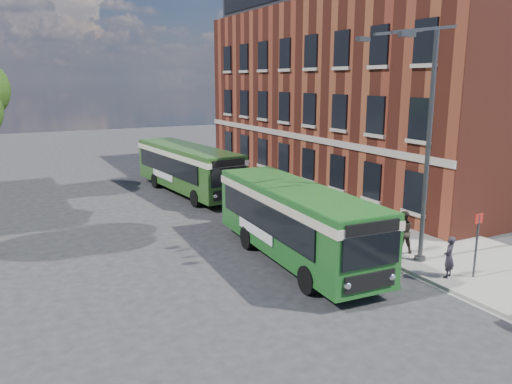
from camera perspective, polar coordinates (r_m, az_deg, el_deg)
ground at (r=19.45m, az=2.89°, el=-8.83°), size 120.00×120.00×0.00m
pavement at (r=29.47m, az=6.74°, el=-1.25°), size 6.00×48.00×0.15m
kerb_line at (r=27.92m, az=1.55°, el=-2.09°), size 0.12×48.00×0.01m
brick_office at (r=36.04m, az=12.78°, el=12.13°), size 12.10×26.00×14.20m
street_lamp at (r=19.68m, az=18.38°, el=5.22°), size 2.96×2.38×9.00m
bus_stop_sign at (r=19.51m, az=23.91°, el=-5.18°), size 0.35×0.08×2.52m
bus_front at (r=19.88m, az=4.50°, el=-2.81°), size 3.07×10.01×3.02m
bus_rear at (r=32.15m, az=-7.86°, el=3.09°), size 3.47×11.10×3.02m
pedestrian_a at (r=19.34m, az=21.19°, el=-6.94°), size 0.66×0.56×1.53m
pedestrian_b at (r=21.39m, az=16.42°, el=-4.39°), size 1.08×1.00×1.78m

